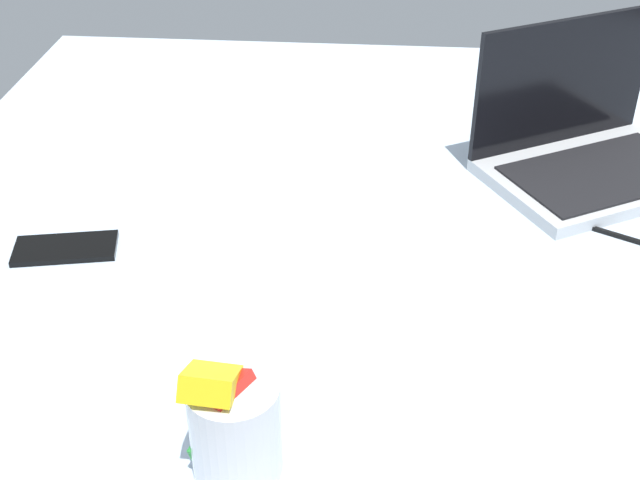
{
  "coord_description": "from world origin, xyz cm",
  "views": [
    {
      "loc": [
        -17.44,
        -106.74,
        83.72
      ],
      "look_at": [
        -24.86,
        -16.97,
        24.0
      ],
      "focal_mm": 47.14,
      "sensor_mm": 36.0,
      "label": 1
    }
  ],
  "objects": [
    {
      "name": "bed_mattress",
      "position": [
        0.0,
        0.0,
        9.0
      ],
      "size": [
        180.0,
        140.0,
        18.0
      ],
      "primitive_type": "cube",
      "color": "silver",
      "rests_on": "ground"
    },
    {
      "name": "laptop",
      "position": [
        14.94,
        15.26,
        22.41
      ],
      "size": [
        40.03,
        36.17,
        23.0
      ],
      "rotation": [
        0.0,
        0.0,
        0.51
      ],
      "color": "#B7BABC",
      "rests_on": "bed_mattress"
    },
    {
      "name": "snack_cup",
      "position": [
        -30.65,
        -50.0,
        24.04
      ],
      "size": [
        9.19,
        9.0,
        14.25
      ],
      "color": "silver",
      "rests_on": "bed_mattress"
    },
    {
      "name": "cell_phone",
      "position": [
        -60.65,
        -13.55,
        18.4
      ],
      "size": [
        15.08,
        9.46,
        0.8
      ],
      "primitive_type": "cube",
      "rotation": [
        0.0,
        0.0,
        1.77
      ],
      "color": "black",
      "rests_on": "bed_mattress"
    },
    {
      "name": "charger_cable",
      "position": [
        16.96,
        -4.02,
        18.3
      ],
      "size": [
        15.22,
        8.65,
        0.6
      ],
      "primitive_type": "cube",
      "rotation": [
        0.0,
        0.0,
        -0.5
      ],
      "color": "black",
      "rests_on": "bed_mattress"
    }
  ]
}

